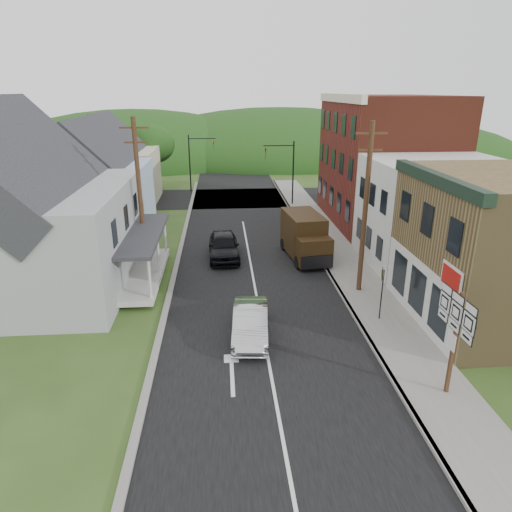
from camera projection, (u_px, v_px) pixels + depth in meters
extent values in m
plane|color=#2D4719|center=(262.00, 327.00, 21.22)|extent=(120.00, 120.00, 0.00)
cube|color=black|center=(249.00, 254.00, 30.59)|extent=(9.00, 90.00, 0.02)
cube|color=black|center=(238.00, 198.00, 46.51)|extent=(60.00, 9.00, 0.02)
cube|color=slate|center=(343.00, 261.00, 29.12)|extent=(2.80, 55.00, 0.15)
cube|color=slate|center=(322.00, 262.00, 29.02)|extent=(0.20, 55.00, 0.15)
cube|color=slate|center=(176.00, 266.00, 28.36)|extent=(0.30, 55.00, 0.12)
cube|color=brown|center=(508.00, 250.00, 20.84)|extent=(8.00, 8.00, 7.00)
cube|color=silver|center=(435.00, 213.00, 27.95)|extent=(8.00, 7.00, 6.50)
cube|color=#602416|center=(385.00, 162.00, 36.25)|extent=(8.00, 12.00, 10.00)
cube|color=#9A9D9F|center=(35.00, 237.00, 25.03)|extent=(10.00, 12.00, 5.50)
cube|color=#99B6D1|center=(102.00, 197.00, 35.49)|extent=(7.00, 8.00, 5.00)
cube|color=beige|center=(119.00, 177.00, 43.89)|extent=(7.00, 8.00, 5.00)
cylinder|color=#472D19|center=(365.00, 212.00, 23.36)|extent=(0.26, 0.26, 9.00)
cube|color=#472D19|center=(372.00, 133.00, 22.03)|extent=(1.60, 0.10, 0.10)
cube|color=#472D19|center=(370.00, 150.00, 22.30)|extent=(1.20, 0.10, 0.10)
cylinder|color=#472D19|center=(140.00, 196.00, 26.70)|extent=(0.26, 0.26, 9.00)
cube|color=#472D19|center=(134.00, 128.00, 25.37)|extent=(1.60, 0.10, 0.10)
cube|color=#472D19|center=(135.00, 142.00, 25.64)|extent=(1.20, 0.10, 0.10)
cylinder|color=black|center=(293.00, 174.00, 42.57)|extent=(0.14, 0.14, 6.00)
cylinder|color=black|center=(279.00, 146.00, 41.57)|extent=(2.80, 0.10, 0.10)
imported|color=olive|center=(265.00, 153.00, 41.73)|extent=(0.16, 0.20, 1.00)
cylinder|color=black|center=(190.00, 164.00, 48.40)|extent=(0.14, 0.14, 6.00)
cylinder|color=black|center=(202.00, 139.00, 47.61)|extent=(2.80, 0.10, 0.10)
imported|color=olive|center=(214.00, 145.00, 47.94)|extent=(0.16, 0.20, 1.00)
cylinder|color=#382616|center=(13.00, 192.00, 37.77)|extent=(0.36, 0.36, 4.76)
ellipsoid|color=#1D3811|center=(4.00, 149.00, 36.54)|extent=(5.80, 5.80, 4.93)
cylinder|color=#382616|center=(154.00, 172.00, 49.87)|extent=(0.36, 0.36, 3.92)
ellipsoid|color=#1D3811|center=(152.00, 144.00, 48.87)|extent=(4.80, 4.80, 4.08)
ellipsoid|color=#1D3811|center=(231.00, 159.00, 72.74)|extent=(90.00, 30.00, 16.00)
imported|color=#ADADB2|center=(250.00, 323.00, 20.08)|extent=(1.83, 4.42, 1.42)
imported|color=black|center=(224.00, 246.00, 29.66)|extent=(2.07, 4.86, 1.64)
cube|color=black|center=(303.00, 233.00, 29.82)|extent=(2.50, 4.16, 2.61)
cube|color=black|center=(314.00, 251.00, 27.82)|extent=(2.22, 1.66, 1.71)
cube|color=black|center=(313.00, 239.00, 27.74)|extent=(2.00, 1.29, 0.04)
cube|color=black|center=(317.00, 262.00, 27.27)|extent=(1.98, 0.36, 0.81)
cylinder|color=black|center=(298.00, 263.00, 27.98)|extent=(0.34, 0.83, 0.81)
cylinder|color=black|center=(327.00, 260.00, 28.32)|extent=(0.34, 0.83, 0.81)
cylinder|color=black|center=(283.00, 244.00, 31.30)|extent=(0.34, 0.83, 0.81)
cylinder|color=black|center=(310.00, 243.00, 31.63)|extent=(0.34, 0.83, 0.81)
cube|color=#472D19|center=(454.00, 344.00, 15.77)|extent=(0.13, 0.13, 3.91)
cube|color=black|center=(457.00, 312.00, 15.34)|extent=(0.10, 2.23, 0.09)
cube|color=silver|center=(471.00, 309.00, 14.44)|extent=(0.04, 0.61, 0.25)
cube|color=silver|center=(469.00, 323.00, 14.61)|extent=(0.04, 0.67, 0.61)
cube|color=silver|center=(466.00, 337.00, 14.78)|extent=(0.04, 0.61, 0.31)
cube|color=silver|center=(458.00, 299.00, 15.17)|extent=(0.04, 0.61, 0.25)
cube|color=silver|center=(456.00, 312.00, 15.34)|extent=(0.04, 0.67, 0.61)
cube|color=silver|center=(454.00, 325.00, 15.51)|extent=(0.04, 0.61, 0.31)
cube|color=silver|center=(447.00, 289.00, 15.90)|extent=(0.04, 0.61, 0.25)
cube|color=silver|center=(445.00, 302.00, 16.07)|extent=(0.04, 0.67, 0.61)
cube|color=silver|center=(443.00, 315.00, 16.24)|extent=(0.04, 0.61, 0.31)
cube|color=silver|center=(451.00, 341.00, 15.72)|extent=(0.04, 0.50, 0.61)
cylinder|color=black|center=(382.00, 295.00, 21.25)|extent=(0.08, 0.08, 2.49)
cube|color=black|center=(382.00, 274.00, 20.89)|extent=(0.19, 0.71, 0.73)
cube|color=yellow|center=(383.00, 274.00, 20.89)|extent=(0.18, 0.65, 0.66)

